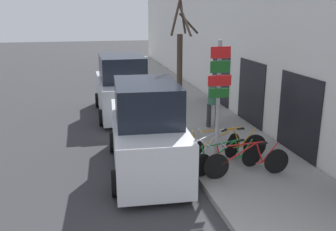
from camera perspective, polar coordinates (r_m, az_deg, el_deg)
The scene contains 12 objects.
ground_plane at distance 15.76m, azimuth -6.48°, elevation 0.40°, with size 80.00×80.00×0.00m, color #333335.
sidewalk_curb at distance 18.85m, azimuth 0.43°, elevation 3.25°, with size 3.20×32.00×0.15m.
building_facade at distance 18.82m, azimuth 5.85°, elevation 12.84°, with size 0.23×32.00×6.50m.
signpost at distance 9.09m, azimuth 7.67°, elevation 2.32°, with size 0.58×0.12×3.32m.
bicycle_0 at distance 9.49m, azimuth 11.93°, elevation -6.90°, with size 2.23×0.44×0.89m.
bicycle_1 at distance 9.68m, azimuth 9.02°, elevation -6.44°, with size 2.08×0.59×0.83m.
bicycle_2 at distance 9.85m, azimuth 6.91°, elevation -5.62°, with size 2.08×1.46×0.97m.
bicycle_3 at distance 10.38m, azimuth 8.56°, elevation -4.66°, with size 2.47×0.44×0.92m.
parked_car_0 at distance 9.82m, azimuth -3.29°, elevation -2.40°, with size 2.14×4.66×2.40m.
parked_car_1 at distance 15.31m, azimuth -7.02°, elevation 4.12°, with size 2.10×4.71×2.43m.
pedestrian_near at distance 13.13m, azimuth 6.95°, elevation 2.46°, with size 0.45×0.38×1.73m.
street_tree at distance 11.82m, azimuth 1.85°, elevation 6.18°, with size 1.16×1.47×4.34m.
Camera 1 is at (-1.59, -3.93, 4.11)m, focal length 40.00 mm.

